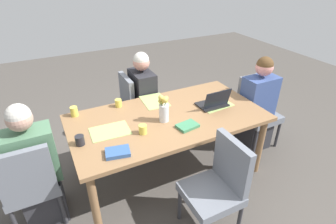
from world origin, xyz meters
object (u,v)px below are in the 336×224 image
object	(u,v)px
dining_table	(168,122)
person_far_left_far	(143,103)
chair_head_right_left_mid	(256,107)
coffee_mug_near_right	(143,129)
coffee_mug_centre_right	(74,111)
coffee_mug_near_left	(118,103)
book_red_cover	(187,126)
person_head_left_left_near	(36,172)
laptop_head_right_left_mid	(214,103)
chair_head_left_left_near	(30,182)
person_head_right_left_mid	(257,109)
book_blue_cover	(118,152)
chair_near_right_near	(219,183)
coffee_mug_centre_left	(80,140)
flower_vase	(164,109)
chair_far_left_far	(136,104)

from	to	relation	value
dining_table	person_far_left_far	bearing A→B (deg)	87.84
chair_head_right_left_mid	coffee_mug_near_right	distance (m)	1.66
dining_table	coffee_mug_centre_right	xyz separation A→B (m)	(-0.85, 0.44, 0.12)
coffee_mug_near_left	book_red_cover	bearing A→B (deg)	-56.25
dining_table	person_head_left_left_near	distance (m)	1.30
person_far_left_far	coffee_mug_near_left	xyz separation A→B (m)	(-0.42, -0.34, 0.26)
coffee_mug_centre_right	laptop_head_right_left_mid	bearing A→B (deg)	-18.94
chair_head_left_left_near	coffee_mug_near_left	world-z (taller)	chair_head_left_left_near
person_head_right_left_mid	laptop_head_right_left_mid	xyz separation A→B (m)	(-0.68, -0.02, 0.26)
dining_table	coffee_mug_near_right	bearing A→B (deg)	-153.83
laptop_head_right_left_mid	book_blue_cover	distance (m)	1.23
chair_near_right_near	laptop_head_right_left_mid	size ratio (longest dim) A/B	2.81
coffee_mug_centre_right	coffee_mug_centre_left	bearing A→B (deg)	-94.82
book_red_cover	book_blue_cover	xyz separation A→B (m)	(-0.72, -0.09, 0.00)
person_head_left_left_near	flower_vase	xyz separation A→B (m)	(1.22, -0.05, 0.35)
dining_table	coffee_mug_near_right	size ratio (longest dim) A/B	22.80
person_head_right_left_mid	chair_far_left_far	distance (m)	1.52
dining_table	laptop_head_right_left_mid	xyz separation A→B (m)	(0.54, -0.04, 0.12)
chair_near_right_near	book_blue_cover	size ratio (longest dim) A/B	4.50
dining_table	person_head_right_left_mid	xyz separation A→B (m)	(1.22, -0.02, -0.14)
coffee_mug_near_right	coffee_mug_centre_right	size ratio (longest dim) A/B	0.87
coffee_mug_centre_left	chair_near_right_near	bearing A→B (deg)	-37.32
dining_table	chair_far_left_far	world-z (taller)	chair_far_left_far
chair_head_left_left_near	flower_vase	distance (m)	1.33
dining_table	chair_head_left_left_near	world-z (taller)	chair_head_left_left_near
chair_head_right_left_mid	person_far_left_far	xyz separation A→B (m)	(-1.25, 0.71, 0.03)
chair_far_left_far	chair_head_left_left_near	bearing A→B (deg)	-145.13
chair_head_right_left_mid	coffee_mug_near_left	world-z (taller)	chair_head_right_left_mid
book_red_cover	coffee_mug_centre_right	bearing A→B (deg)	134.12
coffee_mug_near_left	coffee_mug_centre_left	world-z (taller)	coffee_mug_centre_left
coffee_mug_near_right	coffee_mug_centre_right	world-z (taller)	coffee_mug_centre_right
flower_vase	book_blue_cover	xyz separation A→B (m)	(-0.57, -0.30, -0.12)
chair_far_left_far	laptop_head_right_left_mid	size ratio (longest dim) A/B	2.81
person_head_right_left_mid	book_red_cover	size ratio (longest dim) A/B	5.97
chair_near_right_near	laptop_head_right_left_mid	xyz separation A→B (m)	(0.47, 0.78, 0.29)
person_head_right_left_mid	book_red_cover	world-z (taller)	person_head_right_left_mid
coffee_mug_near_right	chair_far_left_far	bearing A→B (deg)	73.27
dining_table	book_blue_cover	world-z (taller)	book_blue_cover
chair_far_left_far	chair_near_right_near	xyz separation A→B (m)	(0.11, -1.65, 0.00)
dining_table	chair_far_left_far	bearing A→B (deg)	93.17
chair_head_right_left_mid	chair_near_right_near	bearing A→B (deg)	-144.17
coffee_mug_near_left	coffee_mug_centre_right	bearing A→B (deg)	178.50
chair_far_left_far	coffee_mug_near_right	bearing A→B (deg)	-106.73
person_head_right_left_mid	coffee_mug_near_right	bearing A→B (deg)	-174.51
chair_head_right_left_mid	book_blue_cover	size ratio (longest dim) A/B	4.50
chair_head_left_left_near	person_head_right_left_mid	world-z (taller)	person_head_right_left_mid
coffee_mug_near_left	book_red_cover	xyz separation A→B (m)	(0.46, -0.69, -0.03)
person_head_left_left_near	coffee_mug_centre_left	xyz separation A→B (m)	(0.40, -0.07, 0.26)
chair_head_left_left_near	laptop_head_right_left_mid	world-z (taller)	laptop_head_right_left_mid
coffee_mug_near_left	dining_table	bearing A→B (deg)	-47.92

